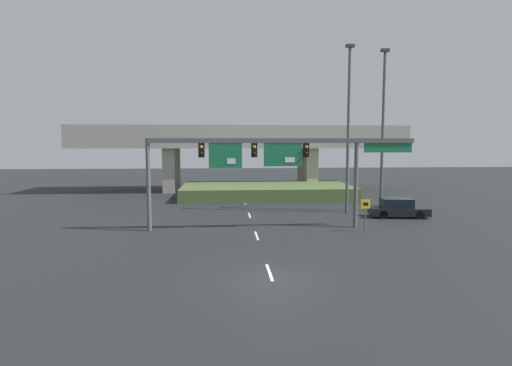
{
  "coord_description": "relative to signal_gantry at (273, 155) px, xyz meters",
  "views": [
    {
      "loc": [
        -1.97,
        -16.47,
        5.73
      ],
      "look_at": [
        0.0,
        8.63,
        3.29
      ],
      "focal_mm": 28.0,
      "sensor_mm": 36.0,
      "label": 1
    }
  ],
  "objects": [
    {
      "name": "speed_limit_sign",
      "position": [
        5.92,
        -1.42,
        -3.6
      ],
      "size": [
        0.6,
        0.11,
        2.2
      ],
      "color": "#4C4C4C",
      "rests_on": "ground"
    },
    {
      "name": "grass_embankment",
      "position": [
        1.29,
        16.73,
        -4.39
      ],
      "size": [
        18.25,
        9.73,
        1.3
      ],
      "color": "#4C6033",
      "rests_on": "ground"
    },
    {
      "name": "ground_plane",
      "position": [
        -1.28,
        -10.14,
        -5.04
      ],
      "size": [
        160.0,
        160.0,
        0.0
      ],
      "primitive_type": "plane",
      "color": "black"
    },
    {
      "name": "parked_sedan_near_right",
      "position": [
        10.36,
        3.58,
        -4.35
      ],
      "size": [
        4.67,
        2.39,
        1.5
      ],
      "rotation": [
        0.0,
        0.0,
        -0.13
      ],
      "color": "black",
      "rests_on": "ground"
    },
    {
      "name": "highway_light_pole_near",
      "position": [
        10.14,
        6.52,
        2.16
      ],
      "size": [
        0.7,
        0.36,
        13.65
      ],
      "color": "#515456",
      "rests_on": "ground"
    },
    {
      "name": "lane_markings",
      "position": [
        -1.28,
        5.24,
        -5.04
      ],
      "size": [
        0.14,
        31.36,
        0.01
      ],
      "color": "silver",
      "rests_on": "ground"
    },
    {
      "name": "overpass_bridge",
      "position": [
        -1.28,
        23.57,
        0.67
      ],
      "size": [
        40.22,
        8.01,
        7.96
      ],
      "color": "#A39E93",
      "rests_on": "ground"
    },
    {
      "name": "signal_gantry",
      "position": [
        0.0,
        0.0,
        0.0
      ],
      "size": [
        18.09,
        0.44,
        6.14
      ],
      "color": "#515456",
      "rests_on": "ground"
    },
    {
      "name": "highway_light_pole_far",
      "position": [
        7.0,
        6.05,
        2.26
      ],
      "size": [
        0.7,
        0.36,
        13.84
      ],
      "color": "#515456",
      "rests_on": "ground"
    }
  ]
}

